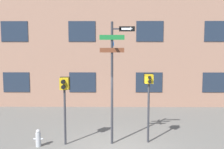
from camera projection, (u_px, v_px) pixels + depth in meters
The scene contains 5 objects.
building_facade at pixel (116, 6), 14.83m from camera, with size 24.00×0.63×12.12m.
street_sign_pole at pixel (114, 71), 9.01m from camera, with size 1.26×0.76×4.48m.
pedestrian_signal_left at pixel (64, 92), 9.00m from camera, with size 0.36×0.40×2.50m.
pedestrian_signal_right at pixel (149, 90), 9.21m from camera, with size 0.36×0.40×2.60m.
fire_hydrant at pixel (38, 138), 8.98m from camera, with size 0.35×0.19×0.63m.
Camera 1 is at (-0.09, -8.15, 3.51)m, focal length 40.00 mm.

